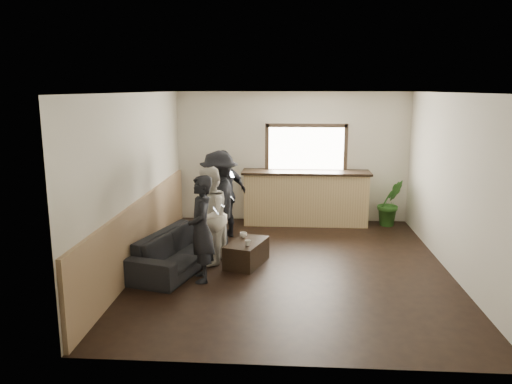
# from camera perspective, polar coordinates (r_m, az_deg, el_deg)

# --- Properties ---
(ground) EXTENTS (5.00, 6.00, 0.01)m
(ground) POSITION_cam_1_polar(r_m,az_deg,el_deg) (8.29, 4.06, -8.49)
(ground) COLOR black
(room_shell) EXTENTS (5.01, 6.01, 2.80)m
(room_shell) POSITION_cam_1_polar(r_m,az_deg,el_deg) (7.93, -1.12, 1.62)
(room_shell) COLOR silver
(room_shell) RESTS_ON ground
(bar_counter) EXTENTS (2.70, 0.68, 2.13)m
(bar_counter) POSITION_cam_1_polar(r_m,az_deg,el_deg) (10.71, 5.68, -0.27)
(bar_counter) COLOR tan
(bar_counter) RESTS_ON ground
(sofa) EXTENTS (1.34, 2.19, 0.60)m
(sofa) POSITION_cam_1_polar(r_m,az_deg,el_deg) (8.21, -8.73, -6.58)
(sofa) COLOR black
(sofa) RESTS_ON ground
(coffee_table) EXTENTS (0.73, 0.98, 0.39)m
(coffee_table) POSITION_cam_1_polar(r_m,az_deg,el_deg) (8.31, -1.09, -6.98)
(coffee_table) COLOR black
(coffee_table) RESTS_ON ground
(cup_a) EXTENTS (0.15, 0.15, 0.10)m
(cup_a) POSITION_cam_1_polar(r_m,az_deg,el_deg) (8.45, -1.46, -4.93)
(cup_a) COLOR silver
(cup_a) RESTS_ON coffee_table
(cup_b) EXTENTS (0.10, 0.10, 0.09)m
(cup_b) POSITION_cam_1_polar(r_m,az_deg,el_deg) (8.04, -0.96, -5.83)
(cup_b) COLOR silver
(cup_b) RESTS_ON coffee_table
(potted_plant) EXTENTS (0.65, 0.59, 0.99)m
(potted_plant) POSITION_cam_1_polar(r_m,az_deg,el_deg) (10.90, 15.08, -1.20)
(potted_plant) COLOR #2D6623
(potted_plant) RESTS_ON ground
(person_a) EXTENTS (0.53, 0.67, 1.61)m
(person_a) POSITION_cam_1_polar(r_m,az_deg,el_deg) (7.51, -6.28, -4.20)
(person_a) COLOR black
(person_a) RESTS_ON ground
(person_b) EXTENTS (0.75, 0.89, 1.62)m
(person_b) POSITION_cam_1_polar(r_m,az_deg,el_deg) (8.21, -5.40, -2.77)
(person_b) COLOR silver
(person_b) RESTS_ON ground
(person_c) EXTENTS (0.74, 1.20, 1.80)m
(person_c) POSITION_cam_1_polar(r_m,az_deg,el_deg) (8.88, -4.22, -1.06)
(person_c) COLOR black
(person_c) RESTS_ON ground
(person_d) EXTENTS (1.01, 1.01, 1.72)m
(person_d) POSITION_cam_1_polar(r_m,az_deg,el_deg) (9.64, -3.60, -0.26)
(person_d) COLOR black
(person_d) RESTS_ON ground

